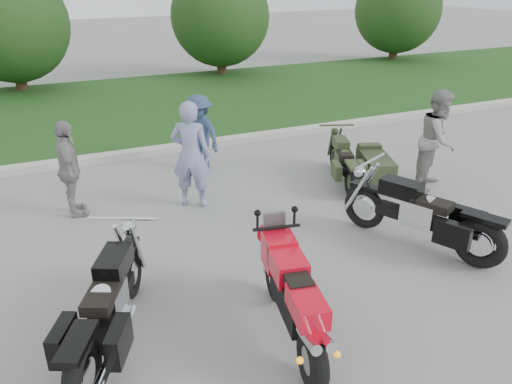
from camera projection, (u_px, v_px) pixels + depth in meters
name	position (u px, v px, depth m)	size (l,w,h in m)	color
ground	(293.00, 297.00, 6.35)	(80.00, 80.00, 0.00)	gray
curb	(171.00, 149.00, 11.33)	(60.00, 0.30, 0.15)	#B4B1A9
grass_strip	(134.00, 106.00, 14.79)	(60.00, 8.00, 0.14)	#28521C
tree_mid_left	(10.00, 25.00, 15.61)	(3.60, 3.60, 4.00)	#3F2B1C
tree_mid_right	(220.00, 16.00, 18.18)	(3.60, 3.60, 4.00)	#3F2B1C
tree_far_right	(398.00, 10.00, 21.12)	(3.60, 3.60, 4.00)	#3F2B1C
sportbike_red	(293.00, 296.00, 5.41)	(0.64, 2.09, 1.00)	black
cruiser_left	(107.00, 312.00, 5.32)	(1.19, 2.27, 0.94)	black
cruiser_right	(426.00, 218.00, 7.28)	(1.25, 2.33, 0.97)	black
cruiser_sidecar	(362.00, 165.00, 9.58)	(1.40, 1.96, 0.79)	black
person_stripe	(191.00, 155.00, 8.45)	(0.68, 0.45, 1.87)	#868AB7
person_grey	(438.00, 139.00, 9.24)	(0.90, 0.70, 1.85)	gray
person_denim	(200.00, 133.00, 10.05)	(1.01, 0.58, 1.56)	navy
person_back	(69.00, 170.00, 8.14)	(0.96, 0.40, 1.64)	gray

